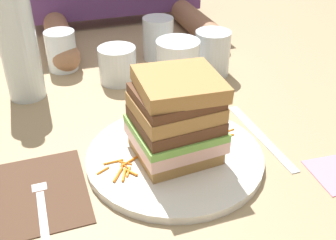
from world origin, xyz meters
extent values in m
plane|color=#9E8460|center=(0.00, 0.00, 0.00)|extent=(3.00, 3.00, 0.00)
cylinder|color=white|center=(-0.01, 0.00, 0.01)|extent=(0.27, 0.27, 0.01)
cube|color=#A87A42|center=(-0.01, 0.00, 0.02)|extent=(0.12, 0.11, 0.02)
cube|color=beige|center=(-0.01, 0.00, 0.04)|extent=(0.13, 0.12, 0.02)
cube|color=#7AB74C|center=(-0.01, 0.00, 0.06)|extent=(0.13, 0.12, 0.01)
cube|color=#56331E|center=(-0.01, 0.00, 0.07)|extent=(0.12, 0.12, 0.02)
cube|color=#A87A42|center=(-0.01, 0.00, 0.09)|extent=(0.12, 0.11, 0.02)
cube|color=#56331E|center=(-0.01, 0.00, 0.11)|extent=(0.12, 0.11, 0.01)
cube|color=#A87A42|center=(0.00, 0.00, 0.13)|extent=(0.11, 0.11, 0.03)
cylinder|color=orange|center=(-0.12, -0.01, 0.01)|extent=(0.02, 0.01, 0.00)
cylinder|color=orange|center=(-0.10, -0.02, 0.01)|extent=(0.02, 0.03, 0.00)
cylinder|color=orange|center=(-0.08, -0.02, 0.01)|extent=(0.02, 0.02, 0.00)
cylinder|color=orange|center=(-0.10, 0.01, 0.01)|extent=(0.03, 0.00, 0.00)
cylinder|color=orange|center=(-0.08, -0.02, 0.01)|extent=(0.01, 0.02, 0.00)
cylinder|color=orange|center=(-0.08, -0.01, 0.01)|extent=(0.01, 0.02, 0.00)
cylinder|color=orange|center=(-0.09, -0.03, 0.01)|extent=(0.01, 0.03, 0.00)
cylinder|color=orange|center=(-0.08, 0.00, 0.01)|extent=(0.03, 0.02, 0.00)
cylinder|color=orange|center=(-0.08, 0.00, 0.01)|extent=(0.02, 0.01, 0.00)
cylinder|color=orange|center=(0.08, 0.01, 0.01)|extent=(0.01, 0.02, 0.00)
cylinder|color=orange|center=(0.07, 0.02, 0.01)|extent=(0.01, 0.03, 0.00)
cylinder|color=orange|center=(0.09, 0.03, 0.01)|extent=(0.03, 0.01, 0.00)
cylinder|color=orange|center=(0.09, 0.02, 0.01)|extent=(0.03, 0.01, 0.00)
cylinder|color=orange|center=(0.07, -0.01, 0.01)|extent=(0.02, 0.03, 0.00)
cylinder|color=orange|center=(0.06, 0.01, 0.01)|extent=(0.02, 0.02, 0.00)
cube|color=#4C3323|center=(-0.20, -0.01, 0.00)|extent=(0.13, 0.16, 0.00)
cube|color=silver|center=(-0.20, -0.07, 0.00)|extent=(0.01, 0.11, 0.00)
cube|color=silver|center=(-0.20, 0.00, 0.00)|extent=(0.02, 0.02, 0.00)
cylinder|color=silver|center=(-0.20, 0.03, 0.00)|extent=(0.00, 0.04, 0.00)
cylinder|color=silver|center=(-0.20, 0.03, 0.00)|extent=(0.00, 0.04, 0.00)
cylinder|color=silver|center=(-0.21, 0.03, 0.00)|extent=(0.00, 0.04, 0.00)
cylinder|color=silver|center=(-0.21, 0.03, 0.00)|extent=(0.00, 0.04, 0.00)
cube|color=silver|center=(0.15, -0.04, 0.00)|extent=(0.02, 0.10, 0.00)
cube|color=silver|center=(0.15, 0.06, 0.00)|extent=(0.02, 0.11, 0.00)
cylinder|color=white|center=(0.08, 0.21, 0.05)|extent=(0.08, 0.08, 0.10)
cylinder|color=orange|center=(0.08, 0.21, 0.03)|extent=(0.08, 0.08, 0.06)
cylinder|color=silver|center=(-0.21, 0.28, 0.10)|extent=(0.07, 0.07, 0.20)
cylinder|color=silver|center=(-0.13, 0.38, 0.04)|extent=(0.06, 0.06, 0.08)
cylinder|color=silver|center=(0.09, 0.37, 0.05)|extent=(0.07, 0.07, 0.09)
cylinder|color=silver|center=(0.17, 0.26, 0.05)|extent=(0.07, 0.07, 0.09)
cylinder|color=silver|center=(-0.03, 0.29, 0.04)|extent=(0.08, 0.08, 0.07)
cylinder|color=#936647|center=(-0.12, 0.49, 0.03)|extent=(0.06, 0.23, 0.06)
cylinder|color=#936647|center=(0.22, 0.49, 0.03)|extent=(0.06, 0.23, 0.06)
sphere|color=#936647|center=(-0.12, 0.37, 0.03)|extent=(0.06, 0.06, 0.06)
sphere|color=#936647|center=(0.22, 0.37, 0.03)|extent=(0.06, 0.06, 0.06)
camera|label=1|loc=(-0.17, -0.46, 0.38)|focal=43.52mm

